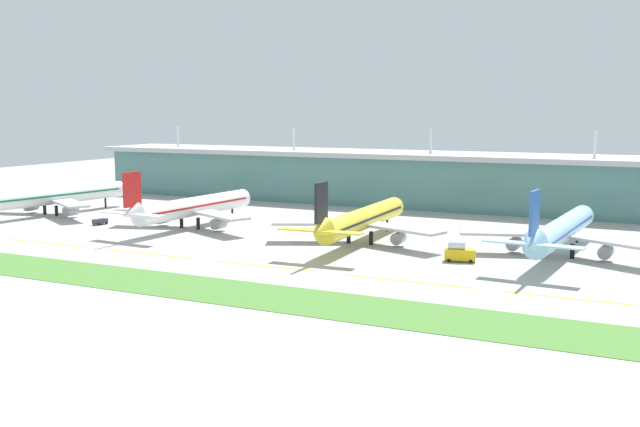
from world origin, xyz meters
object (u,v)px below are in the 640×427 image
object	(u,v)px
airliner_nearest	(54,196)
airliner_center	(362,219)
pushback_tug	(100,221)
fuel_truck	(459,252)
airliner_near_middle	(192,207)
airliner_far_middle	(561,230)

from	to	relation	value
airliner_nearest	airliner_center	distance (m)	115.57
pushback_tug	fuel_truck	distance (m)	116.48
airliner_near_middle	fuel_truck	xyz separation A→B (m)	(86.27, -14.04, -4.18)
airliner_center	fuel_truck	world-z (taller)	airliner_center
airliner_near_middle	airliner_center	xyz separation A→B (m)	(56.06, -1.32, 0.00)
airliner_near_middle	pushback_tug	distance (m)	31.34
airliner_center	airliner_far_middle	world-z (taller)	same
airliner_near_middle	pushback_tug	xyz separation A→B (m)	(-30.01, -7.29, -5.34)
airliner_center	airliner_far_middle	size ratio (longest dim) A/B	0.99
pushback_tug	airliner_far_middle	bearing A→B (deg)	4.38
airliner_near_middle	airliner_center	size ratio (longest dim) A/B	0.94
airliner_nearest	fuel_truck	distance (m)	146.72
airliner_nearest	airliner_center	bearing A→B (deg)	-1.98
airliner_center	fuel_truck	bearing A→B (deg)	-22.83
airliner_center	pushback_tug	distance (m)	86.45
airliner_nearest	airliner_near_middle	distance (m)	59.50
airliner_nearest	fuel_truck	xyz separation A→B (m)	(145.71, -16.70, -4.19)
airliner_nearest	airliner_center	world-z (taller)	same
airliner_near_middle	fuel_truck	distance (m)	87.50
fuel_truck	airliner_far_middle	bearing A→B (deg)	40.12
airliner_nearest	pushback_tug	bearing A→B (deg)	-18.69
airliner_nearest	airliner_far_middle	xyz separation A→B (m)	(166.15, 0.52, -0.00)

